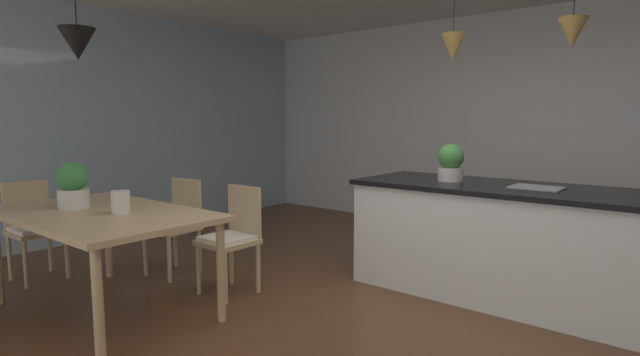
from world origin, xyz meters
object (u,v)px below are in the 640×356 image
object	(u,v)px
chair_window_end	(34,226)
potted_plant_on_table	(73,185)
potted_plant_on_island	(451,162)
kitchen_island	(499,240)
dining_table	(102,220)
chair_far_right	(233,235)
chair_far_left	(176,223)
vase_on_dining_table	(121,202)

from	to	relation	value
chair_window_end	potted_plant_on_table	size ratio (longest dim) A/B	2.50
potted_plant_on_island	potted_plant_on_table	xyz separation A→B (m)	(-1.96, -2.25, -0.12)
kitchen_island	chair_window_end	bearing A→B (deg)	-146.95
chair_window_end	dining_table	bearing A→B (deg)	0.04
dining_table	chair_window_end	size ratio (longest dim) A/B	2.00
chair_far_right	potted_plant_on_table	size ratio (longest dim) A/B	2.50
chair_far_right	kitchen_island	xyz separation A→B (m)	(1.72, 1.29, -0.01)
chair_far_right	kitchen_island	distance (m)	2.15
kitchen_island	potted_plant_on_table	size ratio (longest dim) A/B	6.58
kitchen_island	potted_plant_on_table	xyz separation A→B (m)	(-2.39, -2.25, 0.47)
chair_far_right	chair_far_left	bearing A→B (deg)	-179.99
chair_far_right	potted_plant_on_island	xyz separation A→B (m)	(1.29, 1.29, 0.58)
potted_plant_on_island	potted_plant_on_table	size ratio (longest dim) A/B	0.90
chair_far_right	vase_on_dining_table	distance (m)	0.94
chair_far_left	vase_on_dining_table	bearing A→B (deg)	-55.21
chair_far_right	vase_on_dining_table	world-z (taller)	vase_on_dining_table
chair_far_left	potted_plant_on_table	distance (m)	1.06
kitchen_island	potted_plant_on_island	xyz separation A→B (m)	(-0.43, 0.00, 0.60)
dining_table	vase_on_dining_table	world-z (taller)	vase_on_dining_table
chair_far_left	potted_plant_on_island	world-z (taller)	potted_plant_on_island
chair_far_right	potted_plant_on_island	world-z (taller)	potted_plant_on_island
kitchen_island	potted_plant_on_island	world-z (taller)	potted_plant_on_island
chair_far_right	potted_plant_on_island	distance (m)	1.92
vase_on_dining_table	potted_plant_on_table	bearing A→B (deg)	-166.05
potted_plant_on_island	vase_on_dining_table	distance (m)	2.61
dining_table	chair_far_right	size ratio (longest dim) A/B	2.00
potted_plant_on_table	chair_far_left	bearing A→B (deg)	96.80
dining_table	chair_far_left	distance (m)	1.00
vase_on_dining_table	kitchen_island	bearing A→B (deg)	47.85
potted_plant_on_island	chair_far_right	bearing A→B (deg)	-134.85
potted_plant_on_table	potted_plant_on_island	bearing A→B (deg)	48.86
chair_far_right	potted_plant_on_table	distance (m)	1.25
chair_far_left	vase_on_dining_table	world-z (taller)	vase_on_dining_table
potted_plant_on_table	dining_table	bearing A→B (deg)	12.93
dining_table	chair_window_end	bearing A→B (deg)	-179.96
potted_plant_on_table	vase_on_dining_table	distance (m)	0.49
kitchen_island	vase_on_dining_table	size ratio (longest dim) A/B	14.29
dining_table	chair_far_right	world-z (taller)	chair_far_right
chair_far_right	vase_on_dining_table	xyz separation A→B (m)	(-0.21, -0.84, 0.36)
kitchen_island	vase_on_dining_table	xyz separation A→B (m)	(-1.93, -2.13, 0.38)
vase_on_dining_table	dining_table	bearing A→B (deg)	-164.50
chair_far_right	kitchen_island	bearing A→B (deg)	36.95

